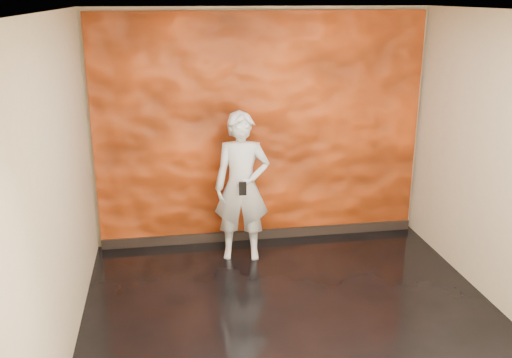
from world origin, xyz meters
The scene contains 5 objects.
room centered at (0.00, 0.00, 1.40)m, with size 4.02×4.02×2.81m.
feature_wall centered at (0.00, 1.96, 1.38)m, with size 3.90×0.06×2.75m, color #E54D12.
baseboard centered at (0.00, 1.92, 0.06)m, with size 3.90×0.04×0.12m, color black.
man centered at (-0.30, 1.46, 0.86)m, with size 0.62×0.41×1.71m, color #AEB1BE.
phone centered at (-0.33, 1.20, 0.93)m, with size 0.08×0.02×0.15m, color black.
Camera 1 is at (-1.14, -4.57, 2.92)m, focal length 40.00 mm.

